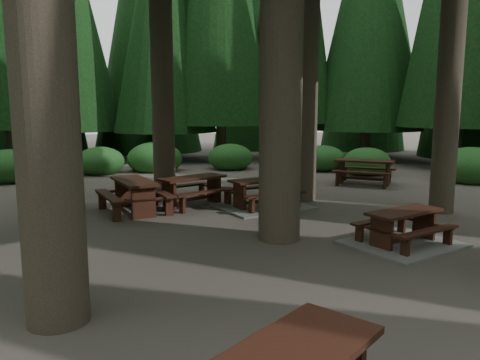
{
  "coord_description": "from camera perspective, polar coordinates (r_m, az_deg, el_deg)",
  "views": [
    {
      "loc": [
        -1.41,
        -8.8,
        2.65
      ],
      "look_at": [
        0.13,
        1.06,
        1.1
      ],
      "focal_mm": 35.0,
      "sensor_mm": 36.0,
      "label": 1
    }
  ],
  "objects": [
    {
      "name": "picnic_table_a",
      "position": [
        9.66,
        19.28,
        -6.23
      ],
      "size": [
        2.55,
        2.38,
        0.69
      ],
      "rotation": [
        0.0,
        0.0,
        0.43
      ],
      "color": "gray",
      "rests_on": "ground"
    },
    {
      "name": "shrub_ring",
      "position": [
        10.04,
        3.52,
        -4.15
      ],
      "size": [
        23.86,
        24.64,
        1.49
      ],
      "color": "#24591E",
      "rests_on": "ground"
    },
    {
      "name": "picnic_table_d",
      "position": [
        16.81,
        14.92,
        1.4
      ],
      "size": [
        2.51,
        2.4,
        0.85
      ],
      "rotation": [
        0.0,
        0.0,
        -0.58
      ],
      "color": "#371C10",
      "rests_on": "ground"
    },
    {
      "name": "picnic_table_c",
      "position": [
        12.53,
        2.78,
        -2.18
      ],
      "size": [
        2.81,
        2.59,
        0.77
      ],
      "rotation": [
        0.0,
        0.0,
        0.37
      ],
      "color": "gray",
      "rests_on": "ground"
    },
    {
      "name": "picnic_table_b",
      "position": [
        12.18,
        -12.77,
        -1.3
      ],
      "size": [
        2.11,
        2.34,
        0.84
      ],
      "rotation": [
        0.0,
        0.0,
        1.91
      ],
      "color": "#371C10",
      "rests_on": "ground"
    },
    {
      "name": "picnic_table_f",
      "position": [
        12.79,
        -5.82,
        -0.78
      ],
      "size": [
        2.33,
        2.21,
        0.79
      ],
      "rotation": [
        0.0,
        0.0,
        0.54
      ],
      "color": "#371C10",
      "rests_on": "ground"
    },
    {
      "name": "ground",
      "position": [
        9.3,
        0.21,
        -7.74
      ],
      "size": [
        80.0,
        80.0,
        0.0
      ],
      "primitive_type": "plane",
      "color": "#4B433D",
      "rests_on": "ground"
    }
  ]
}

